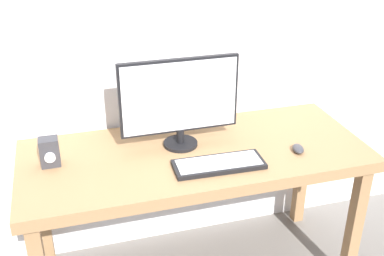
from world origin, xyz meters
name	(u,v)px	position (x,y,z in m)	size (l,w,h in m)	color
desk	(195,165)	(0.00, 0.00, 0.68)	(1.62, 0.68, 0.76)	#936D47
monitor	(179,100)	(-0.05, 0.08, 0.99)	(0.56, 0.16, 0.43)	black
keyboard_primary	(219,164)	(0.06, -0.17, 0.77)	(0.41, 0.17, 0.02)	black
mouse	(298,149)	(0.46, -0.14, 0.78)	(0.05, 0.08, 0.03)	#333338
audio_controller	(50,152)	(-0.65, 0.05, 0.83)	(0.08, 0.08, 0.13)	#333338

